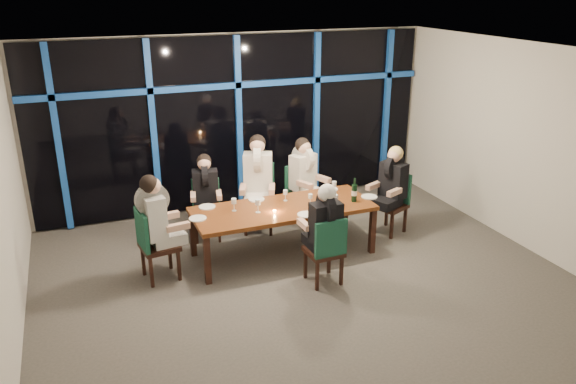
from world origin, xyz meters
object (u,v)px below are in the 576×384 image
(chair_far_left, at_px, (206,206))
(chair_end_right, at_px, (394,199))
(diner_far_right, at_px, (305,169))
(diner_end_left, at_px, (156,212))
(chair_far_right, at_px, (301,191))
(water_pitcher, at_px, (334,201))
(diner_near_mid, at_px, (325,219))
(diner_far_mid, at_px, (258,170))
(dining_table, at_px, (283,211))
(wine_bottle, at_px, (354,192))
(chair_end_left, at_px, (152,241))
(diner_far_left, at_px, (205,185))
(chair_near_mid, at_px, (327,248))
(diner_end_right, at_px, (392,178))
(chair_far_mid, at_px, (259,193))

(chair_far_left, bearing_deg, chair_end_right, -5.44)
(diner_far_right, distance_m, diner_end_left, 2.70)
(chair_far_right, bearing_deg, diner_end_left, -179.27)
(chair_end_right, height_order, diner_end_left, diner_end_left)
(water_pitcher, bearing_deg, diner_near_mid, -105.53)
(diner_far_mid, bearing_deg, dining_table, -64.88)
(dining_table, relative_size, wine_bottle, 7.20)
(chair_end_left, relative_size, wine_bottle, 2.81)
(chair_end_left, height_order, diner_far_left, diner_far_left)
(chair_near_mid, xyz_separation_m, diner_far_right, (0.52, 1.95, 0.41))
(chair_far_right, bearing_deg, chair_end_right, -56.76)
(wine_bottle, bearing_deg, water_pitcher, -167.54)
(diner_near_mid, bearing_deg, chair_far_left, -62.86)
(chair_far_left, distance_m, chair_end_right, 2.96)
(diner_end_left, bearing_deg, diner_end_right, -95.66)
(chair_far_left, relative_size, chair_end_left, 0.91)
(chair_far_mid, bearing_deg, diner_near_mid, -61.80)
(diner_far_right, bearing_deg, wine_bottle, -95.42)
(wine_bottle, bearing_deg, diner_far_left, 150.29)
(diner_far_right, bearing_deg, chair_end_left, 178.55)
(chair_end_right, xyz_separation_m, diner_end_left, (-3.73, -0.19, 0.43))
(chair_end_right, height_order, chair_near_mid, chair_end_right)
(diner_far_left, height_order, diner_near_mid, diner_near_mid)
(chair_far_right, relative_size, water_pitcher, 5.40)
(dining_table, bearing_deg, diner_end_left, -178.27)
(chair_far_left, height_order, chair_end_left, chair_end_left)
(water_pitcher, bearing_deg, diner_end_right, 35.91)
(chair_far_left, distance_m, chair_far_mid, 0.86)
(chair_end_right, bearing_deg, diner_end_right, -90.00)
(chair_end_right, distance_m, diner_end_right, 0.39)
(chair_near_mid, bearing_deg, chair_far_right, -105.33)
(chair_far_left, height_order, chair_far_right, chair_far_right)
(diner_near_mid, distance_m, water_pitcher, 0.85)
(diner_far_mid, relative_size, water_pitcher, 5.69)
(diner_far_left, bearing_deg, chair_end_right, -3.92)
(water_pitcher, bearing_deg, dining_table, 178.23)
(chair_end_left, bearing_deg, diner_end_left, -90.00)
(chair_far_right, height_order, diner_near_mid, diner_near_mid)
(diner_near_mid, bearing_deg, chair_near_mid, 90.00)
(wine_bottle, bearing_deg, chair_far_mid, 132.23)
(diner_far_left, bearing_deg, diner_end_right, -4.94)
(chair_end_left, distance_m, wine_bottle, 2.95)
(chair_end_left, relative_size, chair_end_right, 1.05)
(chair_far_right, height_order, diner_far_mid, diner_far_mid)
(diner_far_mid, bearing_deg, chair_end_right, -0.40)
(chair_far_left, xyz_separation_m, diner_end_left, (-0.91, -1.07, 0.45))
(chair_end_left, relative_size, water_pitcher, 5.51)
(diner_end_left, bearing_deg, chair_near_mid, -124.19)
(chair_end_left, height_order, diner_end_left, diner_end_left)
(diner_far_left, bearing_deg, chair_end_left, -122.41)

